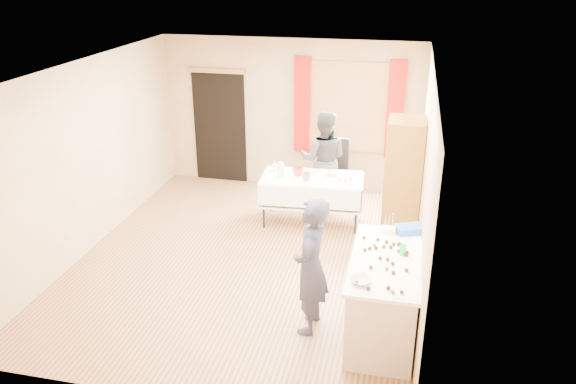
% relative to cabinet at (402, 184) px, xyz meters
% --- Properties ---
extents(floor, '(4.50, 5.50, 0.02)m').
position_rel_cabinet_xyz_m(floor, '(-1.99, -0.88, -0.93)').
color(floor, '#9E7047').
rests_on(floor, ground).
extents(ceiling, '(4.50, 5.50, 0.02)m').
position_rel_cabinet_xyz_m(ceiling, '(-1.99, -0.88, 1.69)').
color(ceiling, white).
rests_on(ceiling, floor).
extents(wall_back, '(4.50, 0.02, 2.60)m').
position_rel_cabinet_xyz_m(wall_back, '(-1.99, 1.88, 0.38)').
color(wall_back, tan).
rests_on(wall_back, floor).
extents(wall_front, '(4.50, 0.02, 2.60)m').
position_rel_cabinet_xyz_m(wall_front, '(-1.99, -3.64, 0.38)').
color(wall_front, tan).
rests_on(wall_front, floor).
extents(wall_left, '(0.02, 5.50, 2.60)m').
position_rel_cabinet_xyz_m(wall_left, '(-4.25, -0.88, 0.38)').
color(wall_left, tan).
rests_on(wall_left, floor).
extents(wall_right, '(0.02, 5.50, 2.60)m').
position_rel_cabinet_xyz_m(wall_right, '(0.27, -0.88, 0.38)').
color(wall_right, tan).
rests_on(wall_right, floor).
extents(window_frame, '(1.32, 0.06, 1.52)m').
position_rel_cabinet_xyz_m(window_frame, '(-0.99, 1.84, 0.58)').
color(window_frame, olive).
rests_on(window_frame, wall_back).
extents(window_pane, '(1.20, 0.02, 1.40)m').
position_rel_cabinet_xyz_m(window_pane, '(-0.99, 1.83, 0.58)').
color(window_pane, white).
rests_on(window_pane, wall_back).
extents(curtain_left, '(0.28, 0.06, 1.65)m').
position_rel_cabinet_xyz_m(curtain_left, '(-1.77, 1.79, 0.58)').
color(curtain_left, '#B0120B').
rests_on(curtain_left, wall_back).
extents(curtain_right, '(0.28, 0.06, 1.65)m').
position_rel_cabinet_xyz_m(curtain_right, '(-0.21, 1.79, 0.58)').
color(curtain_right, '#B0120B').
rests_on(curtain_right, wall_back).
extents(doorway, '(0.95, 0.04, 2.00)m').
position_rel_cabinet_xyz_m(doorway, '(-3.29, 1.85, 0.08)').
color(doorway, black).
rests_on(doorway, floor).
extents(door_lintel, '(1.05, 0.06, 0.08)m').
position_rel_cabinet_xyz_m(door_lintel, '(-3.29, 1.82, 1.10)').
color(door_lintel, olive).
rests_on(door_lintel, wall_back).
extents(cabinet, '(0.50, 0.60, 1.84)m').
position_rel_cabinet_xyz_m(cabinet, '(0.00, 0.00, 0.00)').
color(cabinet, '#8E611F').
rests_on(cabinet, floor).
extents(counter, '(0.74, 1.55, 0.91)m').
position_rel_cabinet_xyz_m(counter, '(-0.10, -2.14, -0.47)').
color(counter, beige).
rests_on(counter, floor).
extents(party_table, '(1.59, 0.89, 0.75)m').
position_rel_cabinet_xyz_m(party_table, '(-1.35, 0.42, -0.47)').
color(party_table, black).
rests_on(party_table, floor).
extents(chair, '(0.45, 0.45, 1.03)m').
position_rel_cabinet_xyz_m(chair, '(-1.15, 1.42, -0.61)').
color(chair, black).
rests_on(chair, floor).
extents(girl, '(0.60, 0.42, 1.56)m').
position_rel_cabinet_xyz_m(girl, '(-0.88, -2.25, -0.14)').
color(girl, '#262741').
rests_on(girl, floor).
extents(woman, '(0.84, 0.68, 1.60)m').
position_rel_cabinet_xyz_m(woman, '(-1.28, 1.11, -0.12)').
color(woman, black).
rests_on(woman, floor).
extents(soda_can, '(0.07, 0.07, 0.12)m').
position_rel_cabinet_xyz_m(soda_can, '(0.06, -2.03, 0.05)').
color(soda_can, '#109741').
rests_on(soda_can, counter).
extents(mixing_bowl, '(0.34, 0.34, 0.05)m').
position_rel_cabinet_xyz_m(mixing_bowl, '(-0.32, -2.67, 0.01)').
color(mixing_bowl, white).
rests_on(mixing_bowl, counter).
extents(foam_block, '(0.15, 0.10, 0.08)m').
position_rel_cabinet_xyz_m(foam_block, '(-0.11, -1.55, 0.03)').
color(foam_block, white).
rests_on(foam_block, counter).
extents(blue_basket, '(0.35, 0.30, 0.08)m').
position_rel_cabinet_xyz_m(blue_basket, '(0.12, -1.47, 0.03)').
color(blue_basket, blue).
rests_on(blue_basket, counter).
extents(pitcher, '(0.13, 0.13, 0.22)m').
position_rel_cabinet_xyz_m(pitcher, '(-1.81, 0.30, -0.06)').
color(pitcher, silver).
rests_on(pitcher, party_table).
extents(cup_red, '(0.26, 0.26, 0.13)m').
position_rel_cabinet_xyz_m(cup_red, '(-1.57, 0.45, -0.11)').
color(cup_red, red).
rests_on(cup_red, party_table).
extents(cup_rainbow, '(0.22, 0.22, 0.12)m').
position_rel_cabinet_xyz_m(cup_rainbow, '(-1.40, 0.27, -0.11)').
color(cup_rainbow, red).
rests_on(cup_rainbow, party_table).
extents(small_bowl, '(0.26, 0.26, 0.06)m').
position_rel_cabinet_xyz_m(small_bowl, '(-1.06, 0.57, -0.14)').
color(small_bowl, white).
rests_on(small_bowl, party_table).
extents(pastry_tray, '(0.31, 0.24, 0.02)m').
position_rel_cabinet_xyz_m(pastry_tray, '(-0.83, 0.32, -0.16)').
color(pastry_tray, white).
rests_on(pastry_tray, party_table).
extents(bottle, '(0.08, 0.08, 0.16)m').
position_rel_cabinet_xyz_m(bottle, '(-1.96, 0.56, -0.09)').
color(bottle, white).
rests_on(bottle, party_table).
extents(cake_balls, '(0.52, 1.09, 0.04)m').
position_rel_cabinet_xyz_m(cake_balls, '(-0.11, -2.16, 0.01)').
color(cake_balls, '#3F2314').
rests_on(cake_balls, counter).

